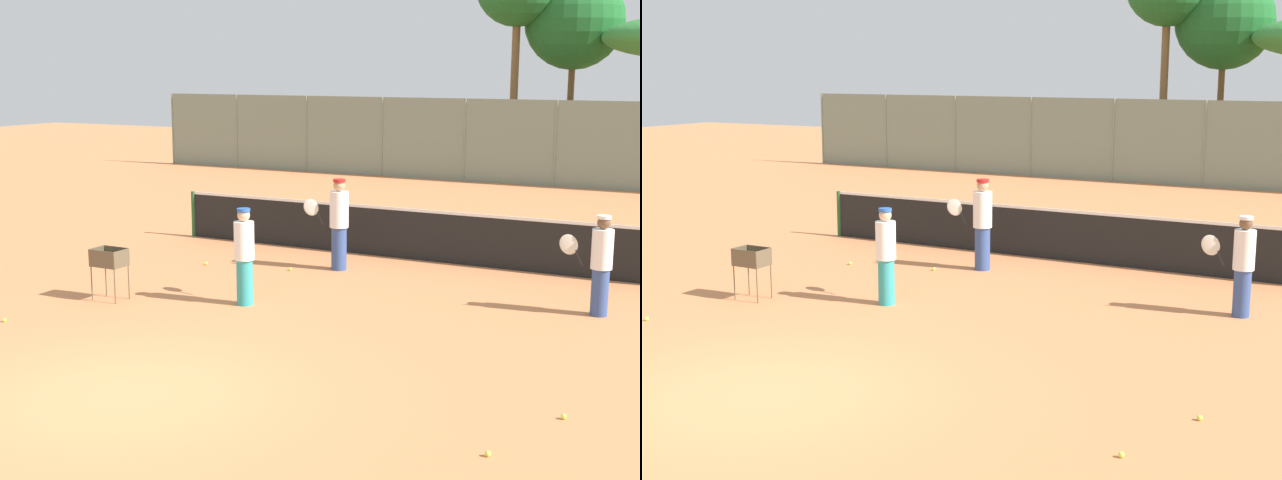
% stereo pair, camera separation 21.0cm
% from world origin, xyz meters
% --- Properties ---
extents(ground_plane, '(80.00, 80.00, 0.00)m').
position_xyz_m(ground_plane, '(0.00, 0.00, 0.00)').
color(ground_plane, '#D37F4C').
extents(tennis_net, '(10.93, 0.10, 1.07)m').
position_xyz_m(tennis_net, '(0.00, 8.92, 0.56)').
color(tennis_net, '#26592D').
rests_on(tennis_net, ground_plane).
extents(back_fence, '(31.51, 0.08, 2.87)m').
position_xyz_m(back_fence, '(0.00, 21.78, 1.44)').
color(back_fence, gray).
rests_on(back_fence, ground_plane).
extents(tree_0, '(3.73, 3.73, 7.55)m').
position_xyz_m(tree_0, '(-0.76, 27.15, 5.67)').
color(tree_0, brown).
rests_on(tree_0, ground_plane).
extents(player_white_outfit, '(0.86, 0.41, 1.64)m').
position_xyz_m(player_white_outfit, '(4.40, 6.35, 0.85)').
color(player_white_outfit, '#334C8C').
rests_on(player_white_outfit, ground_plane).
extents(player_red_cap, '(0.85, 0.55, 1.80)m').
position_xyz_m(player_red_cap, '(-0.79, 7.35, 0.94)').
color(player_red_cap, '#334C8C').
rests_on(player_red_cap, ground_plane).
extents(player_yellow_shirt, '(0.59, 0.78, 1.65)m').
position_xyz_m(player_yellow_shirt, '(-1.01, 4.26, 0.86)').
color(player_yellow_shirt, teal).
rests_on(player_yellow_shirt, ground_plane).
extents(ball_cart, '(0.56, 0.41, 0.90)m').
position_xyz_m(ball_cart, '(-3.21, 3.45, 0.67)').
color(ball_cart, brown).
rests_on(ball_cart, ground_plane).
extents(tennis_ball_0, '(0.07, 0.07, 0.07)m').
position_xyz_m(tennis_ball_0, '(-3.34, 6.45, 0.03)').
color(tennis_ball_0, '#D1E54C').
rests_on(tennis_ball_0, ground_plane).
extents(tennis_ball_1, '(0.07, 0.07, 0.07)m').
position_xyz_m(tennis_ball_1, '(4.44, 0.37, 0.03)').
color(tennis_ball_1, '#D1E54C').
rests_on(tennis_ball_1, ground_plane).
extents(tennis_ball_2, '(0.07, 0.07, 0.07)m').
position_xyz_m(tennis_ball_2, '(-3.04, 7.51, 0.03)').
color(tennis_ball_2, '#D1E54C').
rests_on(tennis_ball_2, ground_plane).
extents(tennis_ball_3, '(0.07, 0.07, 0.07)m').
position_xyz_m(tennis_ball_3, '(-1.59, 6.81, 0.03)').
color(tennis_ball_3, '#D1E54C').
rests_on(tennis_ball_3, ground_plane).
extents(tennis_ball_4, '(0.07, 0.07, 0.07)m').
position_xyz_m(tennis_ball_4, '(-3.78, 1.59, 0.03)').
color(tennis_ball_4, '#D1E54C').
rests_on(tennis_ball_4, ground_plane).
extents(tennis_ball_6, '(0.07, 0.07, 0.07)m').
position_xyz_m(tennis_ball_6, '(4.91, 1.73, 0.03)').
color(tennis_ball_6, '#D1E54C').
rests_on(tennis_ball_6, ground_plane).
extents(parked_car, '(4.20, 1.70, 1.60)m').
position_xyz_m(parked_car, '(0.10, 26.18, 0.66)').
color(parked_car, '#232328').
rests_on(parked_car, ground_plane).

